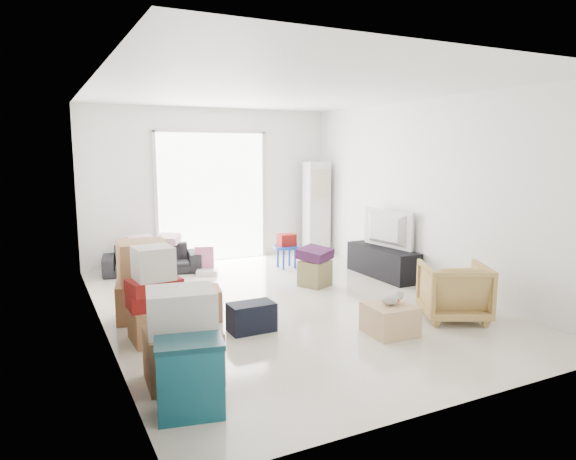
% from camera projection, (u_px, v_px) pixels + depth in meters
% --- Properties ---
extents(room_shell, '(4.98, 6.48, 3.18)m').
position_uv_depth(room_shell, '(287.00, 200.00, 6.46)').
color(room_shell, beige).
rests_on(room_shell, ground).
extents(sliding_door, '(2.10, 0.04, 2.33)m').
position_uv_depth(sliding_door, '(212.00, 192.00, 9.11)').
color(sliding_door, white).
rests_on(sliding_door, room_shell).
extents(ac_tower, '(0.45, 0.30, 1.75)m').
position_uv_depth(ac_tower, '(317.00, 208.00, 9.73)').
color(ac_tower, silver).
rests_on(ac_tower, room_shell).
extents(tv_console, '(0.42, 1.39, 0.46)m').
position_uv_depth(tv_console, '(382.00, 262.00, 8.07)').
color(tv_console, black).
rests_on(tv_console, room_shell).
extents(television, '(0.71, 1.09, 0.13)m').
position_uv_depth(television, '(383.00, 243.00, 8.02)').
color(television, black).
rests_on(television, tv_console).
extents(sofa, '(1.58, 0.70, 0.60)m').
position_uv_depth(sofa, '(152.00, 255.00, 8.30)').
color(sofa, black).
rests_on(sofa, room_shell).
extents(pillow_left, '(0.41, 0.34, 0.12)m').
position_uv_depth(pillow_left, '(140.00, 234.00, 8.14)').
color(pillow_left, '#E0A4AE').
rests_on(pillow_left, sofa).
extents(pillow_right, '(0.43, 0.41, 0.11)m').
position_uv_depth(pillow_right, '(168.00, 232.00, 8.38)').
color(pillow_right, '#E0A4AE').
rests_on(pillow_right, sofa).
extents(armchair, '(0.95, 0.93, 0.74)m').
position_uv_depth(armchair, '(454.00, 288.00, 6.01)').
color(armchair, tan).
rests_on(armchair, room_shell).
extents(storage_bins, '(0.57, 0.45, 0.58)m').
position_uv_depth(storage_bins, '(190.00, 377.00, 3.83)').
color(storage_bins, '#114D5C').
rests_on(storage_bins, room_shell).
extents(box_stack_a, '(0.65, 0.55, 0.82)m').
position_uv_depth(box_stack_a, '(182.00, 338.00, 4.37)').
color(box_stack_a, '#9E7347').
rests_on(box_stack_a, room_shell).
extents(box_stack_b, '(0.57, 0.51, 1.00)m').
position_uv_depth(box_stack_b, '(155.00, 300.00, 5.32)').
color(box_stack_b, '#9E7347').
rests_on(box_stack_b, room_shell).
extents(box_stack_c, '(0.71, 0.63, 0.93)m').
position_uv_depth(box_stack_c, '(143.00, 282.00, 5.99)').
color(box_stack_c, '#9E7347').
rests_on(box_stack_c, room_shell).
extents(loose_box, '(0.52, 0.52, 0.36)m').
position_uv_depth(loose_box, '(202.00, 304.00, 6.05)').
color(loose_box, '#9E7347').
rests_on(loose_box, room_shell).
extents(duffel_bag, '(0.50, 0.30, 0.32)m').
position_uv_depth(duffel_bag, '(252.00, 317.00, 5.63)').
color(duffel_bag, black).
rests_on(duffel_bag, room_shell).
extents(ottoman, '(0.50, 0.50, 0.38)m').
position_uv_depth(ottoman, '(315.00, 273.00, 7.51)').
color(ottoman, olive).
rests_on(ottoman, room_shell).
extents(blanket, '(0.56, 0.56, 0.14)m').
position_uv_depth(blanket, '(315.00, 256.00, 7.47)').
color(blanket, '#491D49').
rests_on(blanket, ottoman).
extents(kids_table, '(0.44, 0.44, 0.58)m').
position_uv_depth(kids_table, '(286.00, 244.00, 8.62)').
color(kids_table, '#153DB7').
rests_on(kids_table, room_shell).
extents(toy_walker, '(0.41, 0.39, 0.43)m').
position_uv_depth(toy_walker, '(206.00, 267.00, 8.24)').
color(toy_walker, silver).
rests_on(toy_walker, room_shell).
extents(wood_crate, '(0.51, 0.51, 0.32)m').
position_uv_depth(wood_crate, '(390.00, 319.00, 5.55)').
color(wood_crate, tan).
rests_on(wood_crate, room_shell).
extents(plush_bunny, '(0.30, 0.17, 0.15)m').
position_uv_depth(plush_bunny, '(393.00, 298.00, 5.54)').
color(plush_bunny, '#B2ADA8').
rests_on(plush_bunny, wood_crate).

